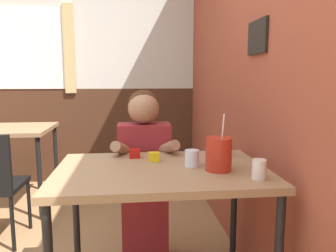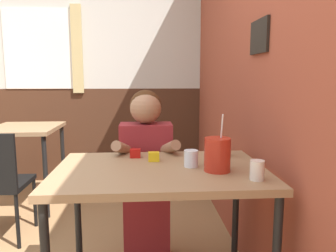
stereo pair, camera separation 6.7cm
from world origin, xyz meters
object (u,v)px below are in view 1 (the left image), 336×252
background_table (18,139)px  cocktail_pitcher (219,154)px  main_table (161,182)px  person_seated (144,172)px

background_table → cocktail_pitcher: cocktail_pitcher is taller
main_table → person_seated: (-0.07, 0.49, -0.09)m
person_seated → cocktail_pitcher: 0.71m
main_table → cocktail_pitcher: 0.33m
cocktail_pitcher → person_seated: bearing=121.4°
background_table → person_seated: 1.53m
background_table → person_seated: size_ratio=0.67×
background_table → cocktail_pitcher: bearing=-46.9°
person_seated → cocktail_pitcher: size_ratio=4.04×
main_table → person_seated: size_ratio=0.93×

